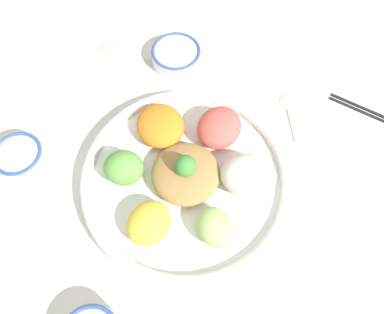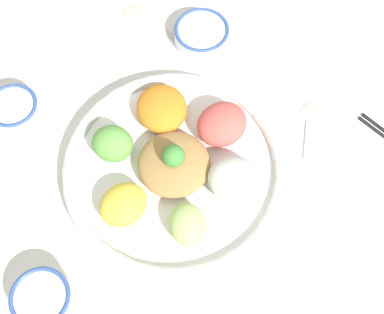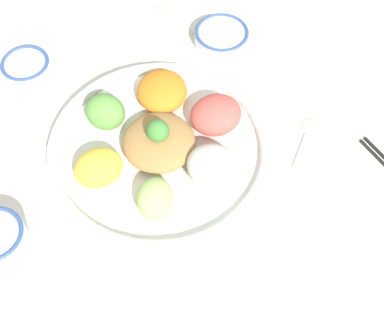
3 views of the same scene
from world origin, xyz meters
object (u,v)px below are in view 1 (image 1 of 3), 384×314
Objects in this scene: sauce_bowl_dark at (21,158)px; rice_bowl_plain at (176,55)px; serving_spoon_extra at (290,110)px; serving_spoon_main at (120,53)px; salad_platter at (187,175)px; chopsticks_pair_near at (379,116)px.

sauce_bowl_dark reaches higher than rice_bowl_plain.
rice_bowl_plain reaches higher than serving_spoon_extra.
salad_platter is at bearing -41.80° from serving_spoon_main.
salad_platter is 4.21× the size of sauce_bowl_dark.
serving_spoon_extra is (-0.11, -0.23, -0.02)m from salad_platter.
serving_spoon_main is 1.24× the size of serving_spoon_extra.
salad_platter is 0.26m from serving_spoon_extra.
sauce_bowl_dark reaches higher than serving_spoon_main.
serving_spoon_main is (0.55, 0.10, -0.00)m from chopsticks_pair_near.
rice_bowl_plain is 0.13m from serving_spoon_main.
sauce_bowl_dark is 0.65× the size of serving_spoon_main.
chopsticks_pair_near is at bearing -143.73° from sauce_bowl_dark.
chopsticks_pair_near is 1.47× the size of serving_spoon_main.
salad_platter is 0.41m from chopsticks_pair_near.
salad_platter reaches higher than sauce_bowl_dark.
sauce_bowl_dark is 0.70m from chopsticks_pair_near.
serving_spoon_main is 0.39m from serving_spoon_extra.
salad_platter is at bearing -58.50° from serving_spoon_extra.
sauce_bowl_dark is 0.38m from rice_bowl_plain.
chopsticks_pair_near is at bearing 80.65° from serving_spoon_extra.
rice_bowl_plain is (0.16, -0.24, -0.01)m from salad_platter.
sauce_bowl_dark is 0.80× the size of serving_spoon_extra.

